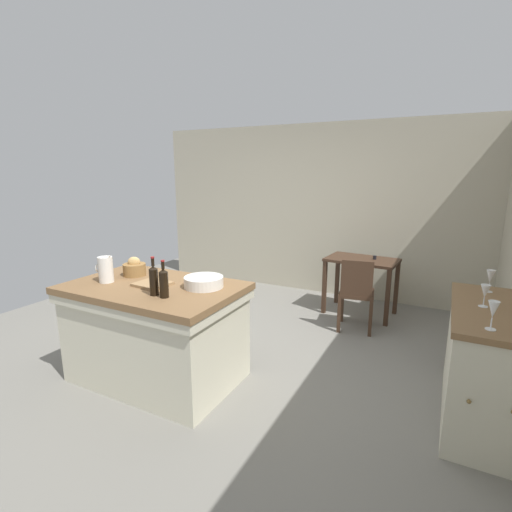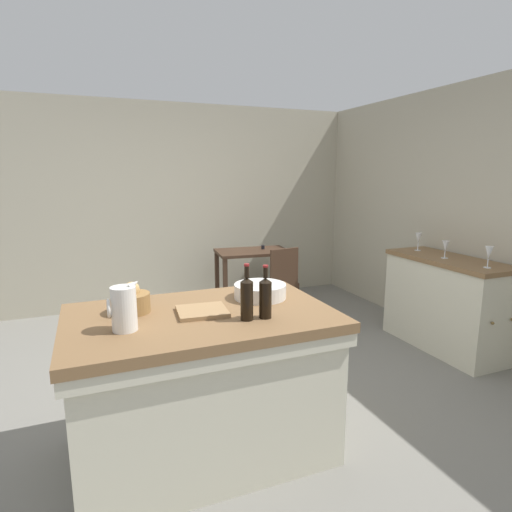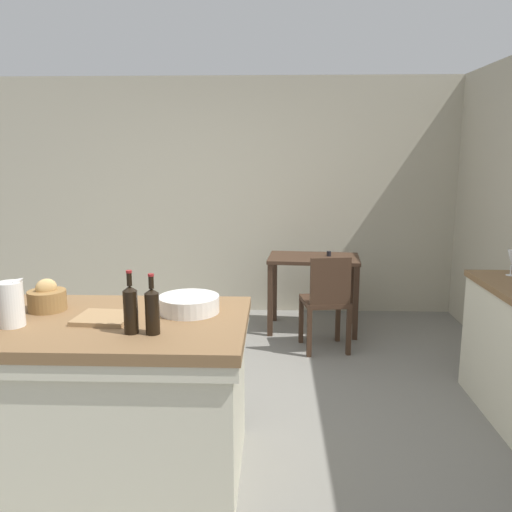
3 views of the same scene
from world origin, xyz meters
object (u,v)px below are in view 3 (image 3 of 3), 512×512
Objects in this scene: wine_bottle_dark at (152,310)px; wine_bottle_amber at (131,308)px; pitcher at (11,304)px; island_table at (108,391)px; wooden_chair at (326,300)px; wash_bowl at (189,304)px; writing_desk at (314,269)px; bread_basket at (47,299)px; cutting_board at (104,318)px; wine_glass_middle at (512,258)px.

wine_bottle_amber reaches higher than wine_bottle_dark.
island_table is at bearing 15.76° from pitcher.
wash_bowl reaches higher than wooden_chair.
wooden_chair is 2.80m from pitcher.
writing_desk is 2.92m from bread_basket.
cutting_board is (-0.44, -0.16, -0.03)m from wash_bowl.
pitcher is (-1.83, -2.04, 0.54)m from wooden_chair.
bread_basket is at bearing 155.83° from cutting_board.
wash_bowl reaches higher than writing_desk.
pitcher is 0.93m from wash_bowl.
wine_bottle_amber reaches higher than pitcher.
wine_bottle_dark reaches higher than island_table.
wooden_chair is 4.80× the size of wine_glass_middle.
cutting_board is (0.00, -0.01, 0.43)m from island_table.
writing_desk is 0.62m from wooden_chair.
wash_bowl is at bearing 19.27° from island_table.
bread_basket reaches higher than island_table.
wine_glass_middle reaches higher than wooden_chair.
cutting_board is at bearing -69.89° from island_table.
cutting_board is at bearing -125.73° from wooden_chair.
wash_bowl is 0.82m from bread_basket.
wine_bottle_dark is (0.76, -0.09, 0.00)m from pitcher.
cutting_board is at bearing -117.41° from writing_desk.
island_table is 2.91m from wine_glass_middle.
wooden_chair is 1.59m from wine_glass_middle.
bread_basket is 0.70× the size of wine_bottle_dark.
island_table is at bearing -125.95° from wooden_chair.
pitcher is 0.97× the size of cutting_board.
wash_bowl is 0.40m from wine_bottle_dark.
wash_bowl is at bearing -110.32° from writing_desk.
wooden_chair is at bearing 54.27° from cutting_board.
writing_desk is 4.42× the size of bread_basket.
pitcher is 0.86× the size of wine_bottle_amber.
bread_basket reaches higher than wash_bowl.
cutting_board is 0.89× the size of wine_bottle_amber.
wine_glass_middle is at bearing 23.33° from wash_bowl.
bread_basket is at bearing 179.53° from wash_bowl.
wine_bottle_dark reaches higher than pitcher.
wash_bowl is at bearing -0.47° from bread_basket.
wooden_chair is at bearing -82.71° from writing_desk.
wine_bottle_amber is at bearing -45.34° from island_table.
wash_bowl is 1.83× the size of wine_glass_middle.
island_table is 5.05× the size of wine_bottle_dark.
wooden_chair is 2.50m from wine_bottle_amber.
wine_bottle_amber is (-0.23, -0.37, 0.08)m from wash_bowl.
island_table is 0.66m from wash_bowl.
wine_bottle_dark is (0.69, -0.38, 0.06)m from bread_basket.
wine_bottle_dark is at bearing -34.42° from island_table.
wine_glass_middle is at bearing 22.89° from cutting_board.
wine_glass_middle is at bearing 29.65° from wine_bottle_dark.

